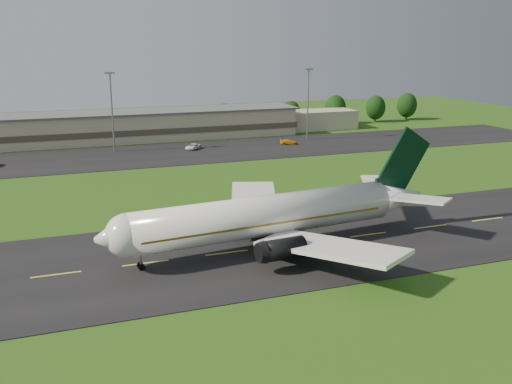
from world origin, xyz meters
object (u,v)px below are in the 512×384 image
object	(u,v)px
airliner	(271,216)
terminal	(112,127)
light_mast_centre	(111,102)
light_mast_east	(308,95)
service_vehicle_d	(289,142)
service_vehicle_c	(193,147)

from	to	relation	value
airliner	terminal	size ratio (longest dim) A/B	0.35
light_mast_centre	light_mast_east	bearing A→B (deg)	0.00
terminal	light_mast_east	distance (m)	56.67
airliner	service_vehicle_d	world-z (taller)	airliner
service_vehicle_d	light_mast_east	bearing A→B (deg)	-36.13
light_mast_centre	service_vehicle_d	world-z (taller)	light_mast_centre
service_vehicle_c	terminal	bearing A→B (deg)	175.51
service_vehicle_c	airliner	bearing A→B (deg)	-52.00
light_mast_east	service_vehicle_c	xyz separation A→B (m)	(-35.17, -4.34, -11.90)
terminal	service_vehicle_d	bearing A→B (deg)	-26.20
light_mast_centre	service_vehicle_c	size ratio (longest dim) A/B	3.82
airliner	service_vehicle_c	xyz separation A→B (m)	(7.39, 75.57, -3.82)
airliner	service_vehicle_d	size ratio (longest dim) A/B	10.81
service_vehicle_c	light_mast_centre	bearing A→B (deg)	-148.76
light_mast_centre	service_vehicle_c	bearing A→B (deg)	-12.35
airliner	terminal	xyz separation A→B (m)	(-11.04, 96.10, -0.67)
airliner	light_mast_centre	xyz separation A→B (m)	(-12.44, 79.92, 8.08)
airliner	light_mast_centre	bearing A→B (deg)	93.15
airliner	terminal	distance (m)	96.73
terminal	light_mast_centre	world-z (taller)	light_mast_centre
service_vehicle_d	service_vehicle_c	bearing A→B (deg)	104.45
light_mast_centre	service_vehicle_d	distance (m)	48.48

